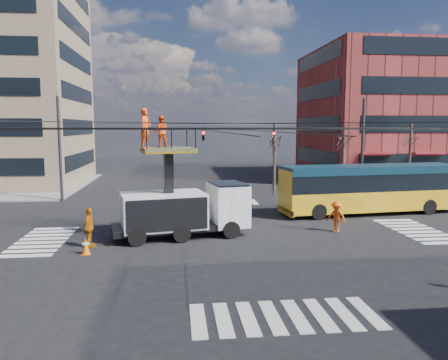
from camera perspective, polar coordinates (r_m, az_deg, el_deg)
ground at (r=23.32m, az=1.85°, el=-7.25°), size 120.00×120.00×0.00m
sidewalk_ne at (r=49.99m, az=22.74°, el=-0.06°), size 18.00×18.00×0.12m
crosswalks at (r=23.32m, az=1.85°, el=-7.22°), size 22.40×22.40×0.02m
building_ne at (r=52.76m, az=22.46°, el=7.86°), size 20.06×16.06×14.00m
overhead_network at (r=23.03m, az=1.57°, el=3.39°), size 24.24×24.24×8.00m
tree_a at (r=36.81m, az=6.64°, el=5.23°), size 2.00×2.00×6.00m
tree_b at (r=38.60m, az=15.39°, el=5.11°), size 2.00×2.00×6.00m
tree_c at (r=41.19m, az=23.21°, el=4.90°), size 2.00×2.00×6.00m
utility_truck at (r=22.81m, az=-5.27°, el=-2.23°), size 7.32×3.74×6.63m
city_bus at (r=30.43m, az=18.57°, el=-0.94°), size 12.21×3.84×3.20m
traffic_cone at (r=20.87m, az=-17.62°, el=-8.23°), size 0.36×0.36×0.75m
worker_ground at (r=21.85m, az=-17.18°, el=-5.96°), size 0.57×1.16×1.91m
flagger at (r=24.67m, az=14.46°, el=-4.65°), size 1.22×1.23×1.70m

